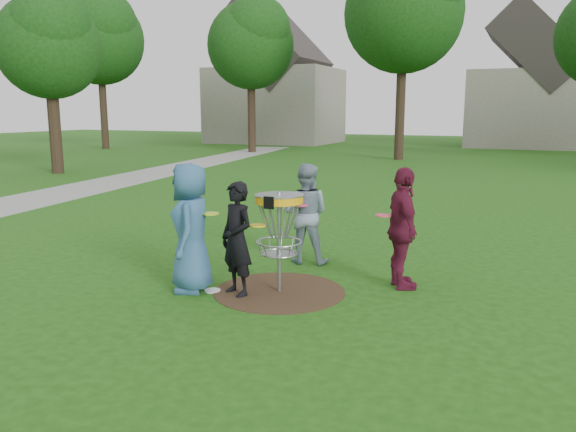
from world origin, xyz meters
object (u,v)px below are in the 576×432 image
at_px(player_maroon, 403,228).
at_px(disc_golf_basket, 279,218).
at_px(player_blue, 191,228).
at_px(player_grey, 305,214).
at_px(player_black, 237,239).

xyz_separation_m(player_maroon, disc_golf_basket, (-1.48, -0.84, 0.18)).
relative_size(player_blue, player_maroon, 1.04).
xyz_separation_m(player_grey, disc_golf_basket, (0.23, -1.55, 0.21)).
bearing_deg(player_blue, disc_golf_basket, 84.27).
xyz_separation_m(player_black, player_maroon, (1.95, 1.15, 0.08)).
height_order(player_blue, player_maroon, player_blue).
bearing_deg(player_black, player_blue, -146.03).
height_order(player_grey, disc_golf_basket, player_grey).
relative_size(player_blue, player_black, 1.15).
xyz_separation_m(player_black, player_grey, (0.24, 1.87, 0.04)).
relative_size(player_blue, player_grey, 1.09).
xyz_separation_m(player_grey, player_maroon, (1.71, -0.71, 0.04)).
bearing_deg(player_grey, disc_golf_basket, 88.33).
bearing_deg(player_grey, player_maroon, 147.22).
distance_m(player_blue, player_black, 0.67).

